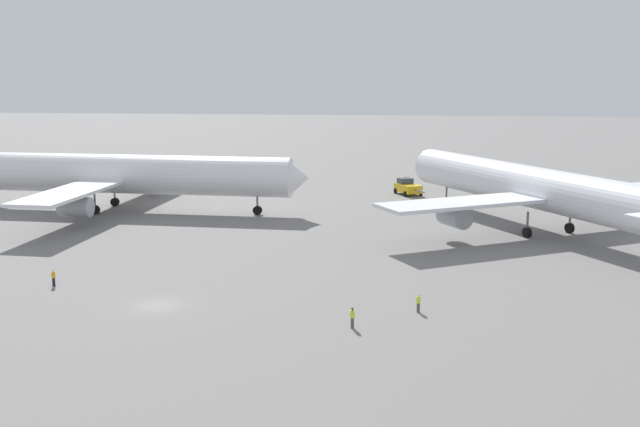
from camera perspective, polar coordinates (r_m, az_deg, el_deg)
ground_plane at (r=69.39m, az=-12.12°, el=-6.76°), size 600.00×600.00×0.00m
airliner_at_gate_left at (r=116.02m, az=-14.58°, el=2.85°), size 55.30×47.24×17.08m
airliner_being_pushed at (r=101.73m, az=15.85°, el=1.82°), size 42.88×49.45×15.93m
pushback_tug at (r=128.71m, az=6.60°, el=1.98°), size 5.22×8.01×2.97m
ground_crew_marshaller_foreground at (r=61.86m, az=2.45°, el=-7.79°), size 0.36×0.36×1.74m
ground_crew_ramp_agent_by_cones at (r=77.91m, az=-19.39°, el=-4.56°), size 0.36×0.48×1.63m
ground_crew_wing_walker_right at (r=66.31m, az=7.40°, el=-6.67°), size 0.36×0.49×1.61m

